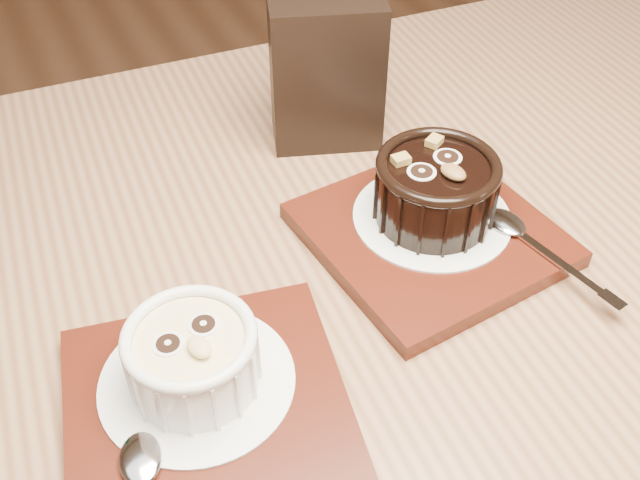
# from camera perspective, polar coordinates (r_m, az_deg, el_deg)

# --- Properties ---
(table) EXTENTS (1.25, 0.87, 0.75)m
(table) POSITION_cam_1_polar(r_m,az_deg,el_deg) (0.63, -0.66, -11.08)
(table) COLOR brown
(table) RESTS_ON ground
(tray_left) EXTENTS (0.21, 0.21, 0.01)m
(tray_left) POSITION_cam_1_polar(r_m,az_deg,el_deg) (0.50, -8.49, -12.96)
(tray_left) COLOR #4A170C
(tray_left) RESTS_ON table
(doily_left) EXTENTS (0.13, 0.13, 0.00)m
(doily_left) POSITION_cam_1_polar(r_m,az_deg,el_deg) (0.51, -9.34, -10.57)
(doily_left) COLOR white
(doily_left) RESTS_ON tray_left
(ramekin_white) EXTENTS (0.09, 0.09, 0.05)m
(ramekin_white) POSITION_cam_1_polar(r_m,az_deg,el_deg) (0.49, -9.70, -8.66)
(ramekin_white) COLOR white
(ramekin_white) RESTS_ON doily_left
(tray_right) EXTENTS (0.20, 0.20, 0.01)m
(tray_right) POSITION_cam_1_polar(r_m,az_deg,el_deg) (0.62, 8.37, 0.42)
(tray_right) COLOR #4A170C
(tray_right) RESTS_ON table
(doily_right) EXTENTS (0.13, 0.13, 0.00)m
(doily_right) POSITION_cam_1_polar(r_m,az_deg,el_deg) (0.62, 8.52, 1.77)
(doily_right) COLOR white
(doily_right) RESTS_ON tray_right
(ramekin_dark) EXTENTS (0.10, 0.10, 0.06)m
(ramekin_dark) POSITION_cam_1_polar(r_m,az_deg,el_deg) (0.60, 8.83, 4.02)
(ramekin_dark) COLOR black
(ramekin_dark) RESTS_ON doily_right
(spoon_right) EXTENTS (0.05, 0.14, 0.01)m
(spoon_right) POSITION_cam_1_polar(r_m,az_deg,el_deg) (0.61, 16.33, -0.43)
(spoon_right) COLOR silver
(spoon_right) RESTS_ON tray_right
(condiment_stand) EXTENTS (0.11, 0.09, 0.14)m
(condiment_stand) POSITION_cam_1_polar(r_m,az_deg,el_deg) (0.69, 0.49, 12.67)
(condiment_stand) COLOR black
(condiment_stand) RESTS_ON table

